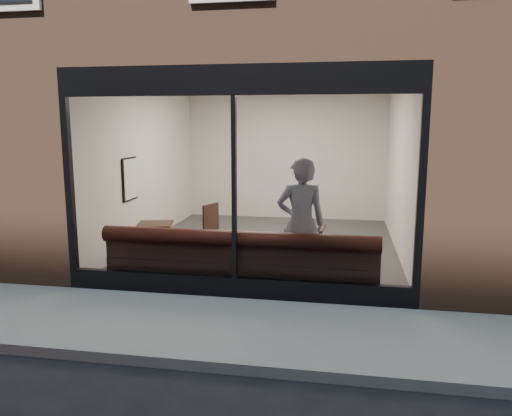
% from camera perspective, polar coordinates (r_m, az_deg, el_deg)
% --- Properties ---
extents(ground, '(120.00, 120.00, 0.00)m').
position_cam_1_polar(ground, '(5.37, -7.38, -17.51)').
color(ground, black).
rests_on(ground, ground).
extents(sidewalk_near, '(40.00, 2.00, 0.01)m').
position_cam_1_polar(sidewalk_near, '(6.23, -4.55, -13.36)').
color(sidewalk_near, gray).
rests_on(sidewalk_near, ground).
extents(kerb_near, '(40.00, 0.10, 0.12)m').
position_cam_1_polar(kerb_near, '(5.30, -7.56, -17.18)').
color(kerb_near, gray).
rests_on(kerb_near, ground).
extents(host_building_pier_left, '(2.50, 12.00, 3.20)m').
position_cam_1_polar(host_building_pier_left, '(13.61, -12.55, 6.03)').
color(host_building_pier_left, brown).
rests_on(host_building_pier_left, ground).
extents(host_building_pier_right, '(2.50, 12.00, 3.20)m').
position_cam_1_polar(host_building_pier_right, '(12.77, 20.46, 5.40)').
color(host_building_pier_right, brown).
rests_on(host_building_pier_right, ground).
extents(host_building_backfill, '(5.00, 6.00, 3.20)m').
position_cam_1_polar(host_building_backfill, '(15.63, 4.73, 6.70)').
color(host_building_backfill, brown).
rests_on(host_building_backfill, ground).
extents(cafe_floor, '(6.00, 6.00, 0.00)m').
position_cam_1_polar(cafe_floor, '(9.95, 1.29, -4.32)').
color(cafe_floor, '#2D2D30').
rests_on(cafe_floor, ground).
extents(cafe_ceiling, '(6.00, 6.00, 0.00)m').
position_cam_1_polar(cafe_ceiling, '(9.68, 1.36, 14.20)').
color(cafe_ceiling, white).
rests_on(cafe_ceiling, host_building_upper).
extents(cafe_wall_back, '(5.00, 0.00, 5.00)m').
position_cam_1_polar(cafe_wall_back, '(12.64, 3.42, 5.97)').
color(cafe_wall_back, silver).
rests_on(cafe_wall_back, ground).
extents(cafe_wall_left, '(0.00, 6.00, 6.00)m').
position_cam_1_polar(cafe_wall_left, '(10.36, -12.46, 4.89)').
color(cafe_wall_left, silver).
rests_on(cafe_wall_left, ground).
extents(cafe_wall_right, '(0.00, 6.00, 6.00)m').
position_cam_1_polar(cafe_wall_right, '(9.63, 16.17, 4.36)').
color(cafe_wall_right, silver).
rests_on(cafe_wall_right, ground).
extents(storefront_kick, '(5.00, 0.10, 0.30)m').
position_cam_1_polar(storefront_kick, '(7.13, -2.41, -9.04)').
color(storefront_kick, black).
rests_on(storefront_kick, ground).
extents(storefront_header, '(5.00, 0.10, 0.40)m').
position_cam_1_polar(storefront_header, '(6.77, -2.59, 14.43)').
color(storefront_header, black).
rests_on(storefront_header, host_building_upper).
extents(storefront_mullion, '(0.06, 0.10, 2.50)m').
position_cam_1_polar(storefront_mullion, '(6.81, -2.50, 2.17)').
color(storefront_mullion, black).
rests_on(storefront_mullion, storefront_kick).
extents(storefront_glass, '(4.80, 0.00, 4.80)m').
position_cam_1_polar(storefront_glass, '(6.78, -2.55, 2.14)').
color(storefront_glass, white).
rests_on(storefront_glass, storefront_kick).
extents(banquette, '(4.00, 0.55, 0.45)m').
position_cam_1_polar(banquette, '(7.48, -1.75, -7.52)').
color(banquette, '#381414').
rests_on(banquette, cafe_floor).
extents(person, '(0.79, 0.60, 1.95)m').
position_cam_1_polar(person, '(7.37, 5.14, -1.80)').
color(person, '#8C9BB9').
rests_on(person, cafe_floor).
extents(cafe_table_left, '(0.69, 0.69, 0.04)m').
position_cam_1_polar(cafe_table_left, '(8.62, -11.48, -1.84)').
color(cafe_table_left, black).
rests_on(cafe_table_left, cafe_floor).
extents(cafe_table_right, '(0.64, 0.64, 0.04)m').
position_cam_1_polar(cafe_table_right, '(8.23, 5.66, -2.25)').
color(cafe_table_right, black).
rests_on(cafe_table_right, cafe_floor).
extents(cafe_chair_left, '(0.59, 0.59, 0.04)m').
position_cam_1_polar(cafe_chair_left, '(9.54, -6.07, -3.64)').
color(cafe_chair_left, black).
rests_on(cafe_chair_left, cafe_floor).
extents(wall_poster, '(0.02, 0.55, 0.74)m').
position_cam_1_polar(wall_poster, '(9.59, -14.14, 3.25)').
color(wall_poster, white).
rests_on(wall_poster, cafe_wall_left).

